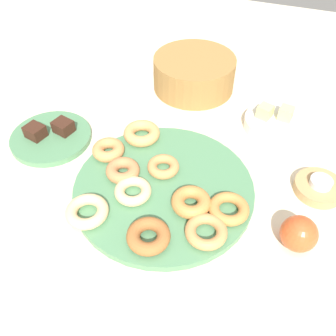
{
  "coord_description": "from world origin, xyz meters",
  "views": [
    {
      "loc": [
        0.2,
        -0.52,
        0.66
      ],
      "look_at": [
        0.0,
        0.03,
        0.05
      ],
      "focal_mm": 38.76,
      "sensor_mm": 36.0,
      "label": 1
    }
  ],
  "objects_px": {
    "candle_holder": "(319,188)",
    "fruit_bowl": "(273,124)",
    "donut_1": "(229,209)",
    "donut_5": "(191,202)",
    "basket": "(194,73)",
    "donut_plate": "(164,188)",
    "brownie_near": "(35,131)",
    "donut_0": "(123,170)",
    "donut_7": "(206,231)",
    "tealight": "(321,182)",
    "donut_4": "(142,133)",
    "donut_9": "(108,150)",
    "apple": "(299,234)",
    "donut_3": "(87,211)",
    "donut_6": "(133,191)",
    "cake_plate": "(51,137)",
    "brownie_far": "(63,127)",
    "donut_8": "(148,236)",
    "melon_chunk_left": "(265,112)",
    "donut_2": "(163,167)",
    "melon_chunk_right": "(286,113)"
  },
  "relations": [
    {
      "from": "donut_4",
      "to": "donut_5",
      "type": "height_order",
      "value": "same"
    },
    {
      "from": "candle_holder",
      "to": "basket",
      "type": "distance_m",
      "value": 0.52
    },
    {
      "from": "donut_5",
      "to": "melon_chunk_left",
      "type": "distance_m",
      "value": 0.37
    },
    {
      "from": "donut_3",
      "to": "fruit_bowl",
      "type": "height_order",
      "value": "donut_3"
    },
    {
      "from": "donut_8",
      "to": "candle_holder",
      "type": "xyz_separation_m",
      "value": [
        0.32,
        0.27,
        -0.02
      ]
    },
    {
      "from": "melon_chunk_right",
      "to": "apple",
      "type": "xyz_separation_m",
      "value": [
        0.08,
        -0.38,
        -0.01
      ]
    },
    {
      "from": "donut_9",
      "to": "cake_plate",
      "type": "height_order",
      "value": "donut_9"
    },
    {
      "from": "cake_plate",
      "to": "fruit_bowl",
      "type": "height_order",
      "value": "fruit_bowl"
    },
    {
      "from": "donut_5",
      "to": "apple",
      "type": "height_order",
      "value": "apple"
    },
    {
      "from": "candle_holder",
      "to": "fruit_bowl",
      "type": "bearing_deg",
      "value": 124.99
    },
    {
      "from": "donut_3",
      "to": "apple",
      "type": "bearing_deg",
      "value": 11.84
    },
    {
      "from": "tealight",
      "to": "donut_4",
      "type": "bearing_deg",
      "value": 177.78
    },
    {
      "from": "donut_0",
      "to": "donut_1",
      "type": "xyz_separation_m",
      "value": [
        0.26,
        -0.03,
        -0.0
      ]
    },
    {
      "from": "cake_plate",
      "to": "apple",
      "type": "height_order",
      "value": "apple"
    },
    {
      "from": "donut_2",
      "to": "donut_3",
      "type": "bearing_deg",
      "value": -120.35
    },
    {
      "from": "basket",
      "to": "donut_8",
      "type": "bearing_deg",
      "value": -81.82
    },
    {
      "from": "donut_9",
      "to": "apple",
      "type": "xyz_separation_m",
      "value": [
        0.48,
        -0.1,
        0.01
      ]
    },
    {
      "from": "brownie_near",
      "to": "basket",
      "type": "bearing_deg",
      "value": 50.64
    },
    {
      "from": "donut_1",
      "to": "melon_chunk_left",
      "type": "relative_size",
      "value": 2.48
    },
    {
      "from": "brownie_near",
      "to": "donut_6",
      "type": "bearing_deg",
      "value": -16.92
    },
    {
      "from": "donut_0",
      "to": "donut_4",
      "type": "bearing_deg",
      "value": 94.21
    },
    {
      "from": "candle_holder",
      "to": "donut_2",
      "type": "bearing_deg",
      "value": -168.18
    },
    {
      "from": "donut_5",
      "to": "melon_chunk_right",
      "type": "bearing_deg",
      "value": 67.19
    },
    {
      "from": "donut_4",
      "to": "cake_plate",
      "type": "bearing_deg",
      "value": -162.57
    },
    {
      "from": "donut_2",
      "to": "brownie_near",
      "type": "height_order",
      "value": "brownie_near"
    },
    {
      "from": "donut_1",
      "to": "donut_4",
      "type": "distance_m",
      "value": 0.32
    },
    {
      "from": "fruit_bowl",
      "to": "basket",
      "type": "bearing_deg",
      "value": 155.75
    },
    {
      "from": "donut_7",
      "to": "brownie_far",
      "type": "bearing_deg",
      "value": 157.09
    },
    {
      "from": "donut_plate",
      "to": "cake_plate",
      "type": "bearing_deg",
      "value": 169.25
    },
    {
      "from": "donut_2",
      "to": "donut_8",
      "type": "bearing_deg",
      "value": -78.21
    },
    {
      "from": "donut_2",
      "to": "donut_4",
      "type": "bearing_deg",
      "value": 135.64
    },
    {
      "from": "donut_0",
      "to": "brownie_near",
      "type": "distance_m",
      "value": 0.28
    },
    {
      "from": "donut_5",
      "to": "tealight",
      "type": "relative_size",
      "value": 1.72
    },
    {
      "from": "brownie_far",
      "to": "melon_chunk_left",
      "type": "relative_size",
      "value": 1.34
    },
    {
      "from": "apple",
      "to": "brownie_far",
      "type": "bearing_deg",
      "value": 167.65
    },
    {
      "from": "donut_3",
      "to": "donut_9",
      "type": "distance_m",
      "value": 0.19
    },
    {
      "from": "donut_plate",
      "to": "brownie_near",
      "type": "relative_size",
      "value": 8.78
    },
    {
      "from": "donut_7",
      "to": "tealight",
      "type": "distance_m",
      "value": 0.31
    },
    {
      "from": "donut_2",
      "to": "donut_7",
      "type": "distance_m",
      "value": 0.21
    },
    {
      "from": "donut_8",
      "to": "brownie_far",
      "type": "relative_size",
      "value": 1.88
    },
    {
      "from": "brownie_far",
      "to": "donut_1",
      "type": "bearing_deg",
      "value": -13.71
    },
    {
      "from": "donut_0",
      "to": "donut_1",
      "type": "distance_m",
      "value": 0.26
    },
    {
      "from": "donut_1",
      "to": "donut_5",
      "type": "xyz_separation_m",
      "value": [
        -0.08,
        -0.01,
        0.0
      ]
    },
    {
      "from": "donut_5",
      "to": "brownie_near",
      "type": "height_order",
      "value": "brownie_near"
    },
    {
      "from": "donut_0",
      "to": "donut_4",
      "type": "xyz_separation_m",
      "value": [
        -0.01,
        0.14,
        0.0
      ]
    },
    {
      "from": "donut_7",
      "to": "cake_plate",
      "type": "bearing_deg",
      "value": 161.08
    },
    {
      "from": "donut_7",
      "to": "donut_8",
      "type": "bearing_deg",
      "value": -154.1
    },
    {
      "from": "donut_5",
      "to": "donut_7",
      "type": "xyz_separation_m",
      "value": [
        0.05,
        -0.06,
        -0.0
      ]
    },
    {
      "from": "donut_5",
      "to": "melon_chunk_left",
      "type": "relative_size",
      "value": 2.45
    },
    {
      "from": "donut_9",
      "to": "basket",
      "type": "bearing_deg",
      "value": 74.67
    }
  ]
}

